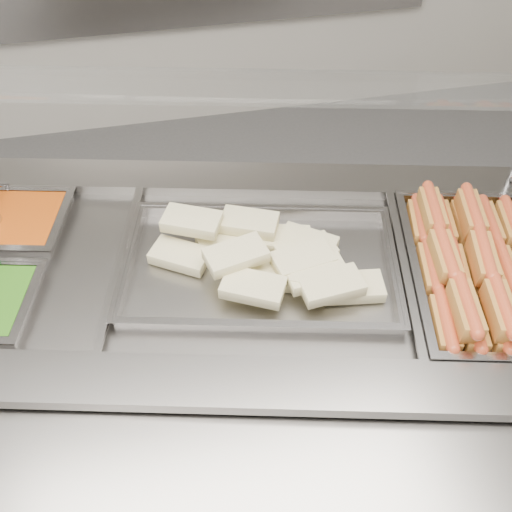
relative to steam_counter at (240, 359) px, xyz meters
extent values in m
cube|color=slate|center=(0.00, 0.00, -0.01)|extent=(1.93, 1.15, 0.87)
cube|color=gray|center=(-0.08, -0.34, 0.44)|extent=(1.86, 0.56, 0.03)
cube|color=gray|center=(0.08, 0.34, 0.44)|extent=(1.86, 0.56, 0.03)
cube|color=black|center=(0.00, 0.00, 0.32)|extent=(1.71, 0.93, 0.02)
cube|color=gray|center=(0.42, -0.10, 0.45)|extent=(0.15, 0.56, 0.01)
cube|color=gray|center=(-0.29, 0.07, 0.45)|extent=(0.15, 0.56, 0.01)
cube|color=gray|center=(-0.12, -0.50, 0.40)|extent=(1.81, 0.66, 0.02)
cube|color=silver|center=(0.05, 0.20, 0.83)|extent=(1.68, 0.66, 0.09)
cube|color=#B5420A|center=(-0.60, 0.29, 0.41)|extent=(0.32, 0.28, 0.09)
cube|color=#9B5F20|center=(0.45, -0.29, 0.43)|extent=(0.09, 0.16, 0.05)
cylinder|color=#B44120|center=(0.45, -0.29, 0.46)|extent=(0.07, 0.17, 0.03)
cube|color=#9B5F20|center=(0.49, -0.11, 0.43)|extent=(0.09, 0.16, 0.05)
cylinder|color=#B44120|center=(0.49, -0.11, 0.46)|extent=(0.07, 0.17, 0.03)
cube|color=#9B5F20|center=(0.53, 0.06, 0.43)|extent=(0.09, 0.16, 0.05)
cylinder|color=#B44120|center=(0.53, 0.06, 0.46)|extent=(0.07, 0.17, 0.03)
cube|color=#9B5F20|center=(0.51, -0.30, 0.43)|extent=(0.09, 0.16, 0.05)
cylinder|color=#B44120|center=(0.51, -0.30, 0.46)|extent=(0.07, 0.17, 0.03)
cube|color=#9B5F20|center=(0.55, -0.13, 0.43)|extent=(0.09, 0.16, 0.05)
cylinder|color=#B44120|center=(0.55, -0.13, 0.46)|extent=(0.07, 0.17, 0.03)
cube|color=#9B5F20|center=(0.59, 0.04, 0.43)|extent=(0.09, 0.16, 0.05)
cylinder|color=#B44120|center=(0.59, 0.04, 0.46)|extent=(0.07, 0.17, 0.03)
cube|color=#9B5F20|center=(0.57, -0.31, 0.44)|extent=(0.08, 0.16, 0.05)
cylinder|color=#B44120|center=(0.57, -0.31, 0.46)|extent=(0.07, 0.17, 0.03)
cube|color=#9B5F20|center=(0.61, -0.14, 0.43)|extent=(0.08, 0.16, 0.05)
cylinder|color=#B44120|center=(0.61, -0.14, 0.46)|extent=(0.06, 0.17, 0.03)
cube|color=#9B5F20|center=(0.65, 0.03, 0.44)|extent=(0.08, 0.16, 0.05)
cylinder|color=#B44120|center=(0.65, 0.03, 0.46)|extent=(0.07, 0.17, 0.03)
cube|color=#9B5F20|center=(0.67, -0.16, 0.43)|extent=(0.09, 0.16, 0.05)
cylinder|color=#B44120|center=(0.67, -0.16, 0.46)|extent=(0.07, 0.17, 0.03)
cube|color=#9B5F20|center=(0.71, 0.01, 0.43)|extent=(0.09, 0.16, 0.05)
cylinder|color=#B44120|center=(0.71, 0.01, 0.46)|extent=(0.07, 0.17, 0.03)
cube|color=#9B5F20|center=(0.77, 0.00, 0.44)|extent=(0.09, 0.16, 0.05)
cylinder|color=#B44120|center=(0.77, 0.00, 0.46)|extent=(0.07, 0.17, 0.03)
cube|color=#9B5F20|center=(0.49, -0.29, 0.49)|extent=(0.08, 0.16, 0.05)
cylinder|color=#B44120|center=(0.49, -0.29, 0.51)|extent=(0.06, 0.17, 0.03)
cube|color=#9B5F20|center=(0.51, -0.12, 0.49)|extent=(0.08, 0.16, 0.05)
cylinder|color=#B44120|center=(0.51, -0.12, 0.51)|extent=(0.06, 0.17, 0.03)
cube|color=#9B5F20|center=(0.55, 0.04, 0.49)|extent=(0.08, 0.16, 0.05)
cylinder|color=#B44120|center=(0.55, 0.04, 0.51)|extent=(0.07, 0.17, 0.03)
cube|color=#9B5F20|center=(0.56, -0.31, 0.49)|extent=(0.08, 0.16, 0.05)
cylinder|color=#B44120|center=(0.56, -0.31, 0.51)|extent=(0.07, 0.17, 0.03)
cube|color=#9B5F20|center=(0.60, -0.15, 0.49)|extent=(0.09, 0.16, 0.05)
cylinder|color=#B44120|center=(0.60, -0.15, 0.51)|extent=(0.08, 0.17, 0.03)
cube|color=#9B5F20|center=(0.65, 0.01, 0.49)|extent=(0.09, 0.16, 0.05)
cylinder|color=#B44120|center=(0.65, 0.01, 0.51)|extent=(0.07, 0.17, 0.03)
cube|color=#CEC18A|center=(-0.14, 0.06, 0.44)|extent=(0.17, 0.15, 0.03)
cube|color=#CEC18A|center=(0.27, -0.14, 0.44)|extent=(0.16, 0.10, 0.03)
cube|color=#CEC18A|center=(0.20, 0.04, 0.44)|extent=(0.17, 0.16, 0.03)
cube|color=#CEC18A|center=(-0.01, 0.09, 0.44)|extent=(0.17, 0.12, 0.03)
cube|color=#CEC18A|center=(0.14, 0.07, 0.44)|extent=(0.17, 0.12, 0.03)
cube|color=#CEC18A|center=(0.19, 0.00, 0.45)|extent=(0.17, 0.12, 0.03)
cube|color=#CEC18A|center=(0.09, -0.06, 0.44)|extent=(0.17, 0.12, 0.03)
cube|color=#CEC18A|center=(0.04, 0.07, 0.44)|extent=(0.16, 0.10, 0.03)
cube|color=#CEC18A|center=(0.06, 0.11, 0.48)|extent=(0.17, 0.14, 0.03)
cube|color=#CEC18A|center=(0.02, -0.12, 0.48)|extent=(0.17, 0.14, 0.03)
cube|color=#CEC18A|center=(0.21, -0.15, 0.48)|extent=(0.16, 0.10, 0.03)
cube|color=#CEC18A|center=(0.19, -0.12, 0.48)|extent=(0.17, 0.14, 0.03)
cube|color=#CEC18A|center=(0.18, -0.10, 0.47)|extent=(0.16, 0.10, 0.03)
cube|color=#CEC18A|center=(0.16, -0.05, 0.48)|extent=(0.16, 0.11, 0.03)
cube|color=#CEC18A|center=(-0.01, -0.03, 0.50)|extent=(0.17, 0.12, 0.03)
cube|color=#CEC18A|center=(-0.10, 0.12, 0.50)|extent=(0.17, 0.14, 0.03)
camera|label=1|loc=(-0.15, -0.99, 1.53)|focal=40.00mm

